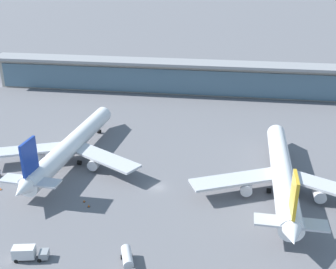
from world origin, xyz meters
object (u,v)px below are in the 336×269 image
airliner_left_stand (71,146)px  service_truck_near_nose_grey (128,261)px  safety_cone_delta (1,189)px  service_truck_by_tail_grey (28,253)px  safety_cone_charlie (89,206)px  airliner_centre_stand (282,174)px  safety_cone_bravo (84,201)px

airliner_left_stand → service_truck_near_nose_grey: size_ratio=7.21×
safety_cone_delta → service_truck_by_tail_grey: bearing=-51.0°
safety_cone_delta → safety_cone_charlie: bearing=-9.4°
airliner_centre_stand → safety_cone_delta: bearing=-171.8°
airliner_left_stand → safety_cone_charlie: bearing=-60.6°
safety_cone_charlie → service_truck_by_tail_grey: bearing=-106.3°
safety_cone_charlie → safety_cone_bravo: bearing=134.2°
airliner_left_stand → service_truck_by_tail_grey: 45.27m
service_truck_by_tail_grey → safety_cone_charlie: (6.11, 20.83, -1.37)m
airliner_centre_stand → safety_cone_bravo: bearing=-165.4°
service_truck_by_tail_grey → safety_cone_bravo: 23.22m
airliner_centre_stand → service_truck_by_tail_grey: size_ratio=8.37×
service_truck_by_tail_grey → safety_cone_delta: bearing=129.0°
safety_cone_bravo → service_truck_by_tail_grey: bearing=-100.4°
safety_cone_charlie → safety_cone_delta: (-26.54, 4.38, 0.00)m
airliner_left_stand → airliner_centre_stand: bearing=-7.7°
airliner_centre_stand → service_truck_near_nose_grey: bearing=-133.7°
safety_cone_bravo → safety_cone_delta: bearing=174.4°
service_truck_near_nose_grey → airliner_centre_stand: bearing=46.3°
service_truck_near_nose_grey → safety_cone_charlie: bearing=127.0°
airliner_left_stand → airliner_centre_stand: 63.04m
service_truck_near_nose_grey → safety_cone_charlie: size_ratio=12.64×
safety_cone_charlie → safety_cone_delta: 26.89m
safety_cone_delta → airliner_centre_stand: bearing=8.2°
service_truck_near_nose_grey → safety_cone_bravo: service_truck_near_nose_grey is taller
safety_cone_charlie → safety_cone_delta: size_ratio=1.00×
airliner_left_stand → airliner_centre_stand: (62.48, -8.44, 0.00)m
safety_cone_delta → safety_cone_bravo: bearing=-5.6°
airliner_centre_stand → service_truck_near_nose_grey: (-33.91, -35.47, -3.64)m
airliner_left_stand → safety_cone_delta: size_ratio=91.14×
airliner_left_stand → service_truck_by_tail_grey: size_ratio=8.38×
service_truck_by_tail_grey → safety_cone_charlie: size_ratio=10.87×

